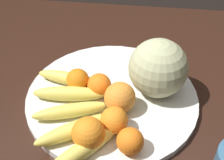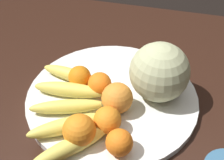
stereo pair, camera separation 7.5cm
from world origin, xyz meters
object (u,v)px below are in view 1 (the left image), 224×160
at_px(melon, 158,68).
at_px(orange_top_small, 99,85).
at_px(orange_front_left, 120,97).
at_px(orange_front_right, 88,133).
at_px(fruit_bowl, 112,97).
at_px(kitchen_table, 101,111).
at_px(orange_mid_center, 78,80).
at_px(orange_back_left, 130,141).
at_px(banana_bunch, 73,112).
at_px(orange_back_right, 114,120).

xyz_separation_m(melon, orange_top_small, (-0.14, -0.03, -0.04)).
distance_m(orange_front_left, orange_front_right, 0.12).
distance_m(melon, orange_front_left, 0.12).
height_order(fruit_bowl, orange_top_small, orange_top_small).
bearing_deg(fruit_bowl, kitchen_table, 131.98).
bearing_deg(orange_mid_center, kitchen_table, 29.12).
bearing_deg(kitchen_table, orange_mid_center, -150.88).
height_order(fruit_bowl, orange_front_right, orange_front_right).
height_order(fruit_bowl, orange_front_left, orange_front_left).
height_order(kitchen_table, orange_front_left, orange_front_left).
xyz_separation_m(fruit_bowl, orange_front_right, (-0.03, -0.16, 0.04)).
bearing_deg(orange_back_left, orange_front_right, 177.28).
bearing_deg(orange_back_left, fruit_bowl, 109.68).
height_order(banana_bunch, orange_mid_center, orange_mid_center).
distance_m(melon, orange_mid_center, 0.20).
distance_m(kitchen_table, orange_back_right, 0.21).
distance_m(kitchen_table, melon, 0.23).
bearing_deg(banana_bunch, kitchen_table, -127.30).
distance_m(banana_bunch, orange_back_right, 0.10).
xyz_separation_m(orange_front_right, orange_back_right, (0.05, 0.05, -0.00)).
xyz_separation_m(fruit_bowl, orange_mid_center, (-0.09, 0.01, 0.04)).
relative_size(orange_mid_center, orange_back_right, 0.94).
xyz_separation_m(melon, orange_back_right, (-0.09, -0.14, -0.04)).
distance_m(orange_back_right, orange_top_small, 0.12).
distance_m(fruit_bowl, orange_top_small, 0.05).
height_order(orange_front_right, orange_mid_center, orange_front_right).
xyz_separation_m(orange_front_left, orange_front_right, (-0.05, -0.11, -0.00)).
distance_m(fruit_bowl, orange_front_left, 0.07).
distance_m(banana_bunch, orange_back_left, 0.16).
relative_size(melon, orange_front_right, 2.03).
distance_m(kitchen_table, orange_mid_center, 0.15).
relative_size(orange_front_right, orange_mid_center, 1.23).
bearing_deg(orange_front_right, orange_back_right, 44.05).
distance_m(orange_front_right, orange_back_left, 0.09).
xyz_separation_m(kitchen_table, orange_mid_center, (-0.05, -0.03, 0.14)).
bearing_deg(orange_front_right, orange_mid_center, 109.01).
height_order(orange_mid_center, orange_top_small, orange_top_small).
height_order(orange_front_left, orange_back_right, orange_front_left).
bearing_deg(kitchen_table, orange_back_left, -64.82).
relative_size(fruit_bowl, banana_bunch, 1.33).
distance_m(fruit_bowl, melon, 0.14).
height_order(orange_front_left, orange_back_left, orange_front_left).
relative_size(kitchen_table, orange_mid_center, 29.23).
distance_m(melon, orange_back_right, 0.17).
xyz_separation_m(melon, banana_bunch, (-0.19, -0.12, -0.05)).
xyz_separation_m(orange_front_right, orange_back_left, (0.09, -0.00, -0.01)).
height_order(kitchen_table, orange_top_small, orange_top_small).
bearing_deg(orange_mid_center, orange_back_left, -50.03).
height_order(melon, orange_front_left, melon).
height_order(fruit_bowl, orange_back_right, orange_back_right).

